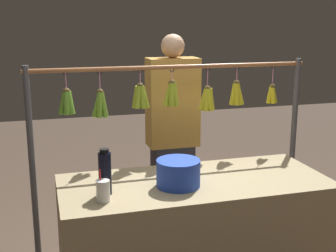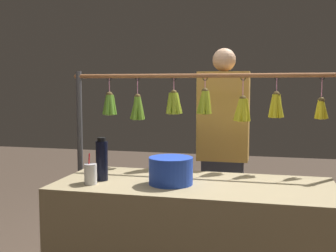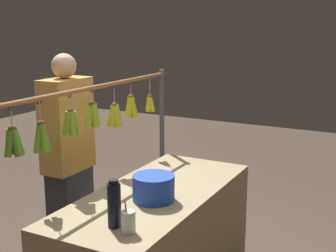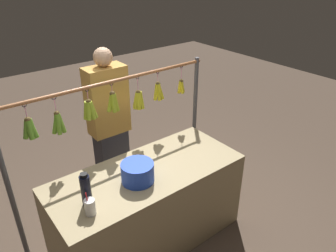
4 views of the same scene
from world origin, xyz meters
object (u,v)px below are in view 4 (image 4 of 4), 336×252
water_bottle (86,190)px  drink_cup (90,207)px  blue_bucket (138,172)px  vendor_person (110,129)px

water_bottle → drink_cup: 0.14m
water_bottle → drink_cup: water_bottle is taller
water_bottle → drink_cup: bearing=75.3°
blue_bucket → vendor_person: 0.93m
drink_cup → vendor_person: size_ratio=0.11×
blue_bucket → drink_cup: size_ratio=1.43×
vendor_person → water_bottle: bearing=52.6°
water_bottle → vendor_person: size_ratio=0.16×
blue_bucket → drink_cup: bearing=13.7°
water_bottle → vendor_person: vendor_person is taller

